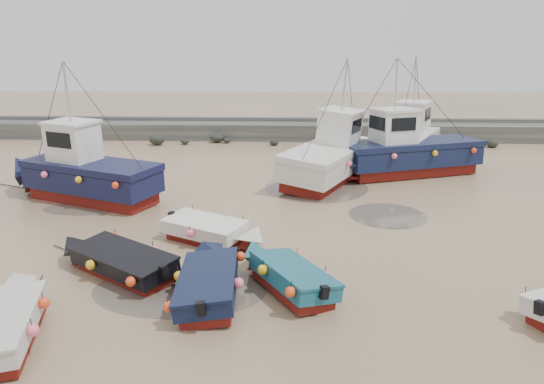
{
  "coord_description": "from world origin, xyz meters",
  "views": [
    {
      "loc": [
        0.51,
        -17.12,
        7.09
      ],
      "look_at": [
        -0.34,
        2.76,
        1.4
      ],
      "focal_mm": 35.0,
      "sensor_mm": 36.0,
      "label": 1
    }
  ],
  "objects": [
    {
      "name": "ground",
      "position": [
        0.0,
        0.0,
        0.0
      ],
      "size": [
        120.0,
        120.0,
        0.0
      ],
      "primitive_type": "plane",
      "color": "tan",
      "rests_on": "ground"
    },
    {
      "name": "seawall",
      "position": [
        0.05,
        21.99,
        0.63
      ],
      "size": [
        60.0,
        4.92,
        1.5
      ],
      "color": "#5F5E5A",
      "rests_on": "ground"
    },
    {
      "name": "puddle_a",
      "position": [
        -2.83,
        -2.98,
        0.0
      ],
      "size": [
        5.18,
        5.18,
        0.01
      ],
      "primitive_type": "cylinder",
      "color": "#595147",
      "rests_on": "ground"
    },
    {
      "name": "puddle_b",
      "position": [
        4.48,
        4.26,
        0.0
      ],
      "size": [
        3.26,
        3.26,
        0.01
      ],
      "primitive_type": "cylinder",
      "color": "#595147",
      "rests_on": "ground"
    },
    {
      "name": "puddle_c",
      "position": [
        -8.74,
        4.59,
        0.0
      ],
      "size": [
        3.43,
        3.43,
        0.01
      ],
      "primitive_type": "cylinder",
      "color": "#595147",
      "rests_on": "ground"
    },
    {
      "name": "puddle_d",
      "position": [
        1.65,
        8.75,
        0.0
      ],
      "size": [
        5.17,
        5.17,
        0.01
      ],
      "primitive_type": "cylinder",
      "color": "#595147",
      "rests_on": "ground"
    },
    {
      "name": "dinghy_0",
      "position": [
        -6.39,
        -5.73,
        0.55
      ],
      "size": [
        2.27,
        5.62,
        1.43
      ],
      "rotation": [
        0.0,
        0.0,
        0.26
      ],
      "color": "maroon",
      "rests_on": "ground"
    },
    {
      "name": "dinghy_1",
      "position": [
        -1.83,
        -3.23,
        0.55
      ],
      "size": [
        2.13,
        5.86,
        1.43
      ],
      "rotation": [
        0.0,
        0.0,
        0.07
      ],
      "color": "maroon",
      "rests_on": "ground"
    },
    {
      "name": "dinghy_2",
      "position": [
        0.27,
        -2.78,
        0.56
      ],
      "size": [
        3.29,
        4.86,
        1.43
      ],
      "rotation": [
        0.0,
        0.0,
        0.54
      ],
      "color": "maroon",
      "rests_on": "ground"
    },
    {
      "name": "dinghy_4",
      "position": [
        -5.02,
        -1.88,
        0.55
      ],
      "size": [
        5.28,
        4.0,
        1.43
      ],
      "rotation": [
        0.0,
        0.0,
        0.96
      ],
      "color": "maroon",
      "rests_on": "ground"
    },
    {
      "name": "dinghy_5",
      "position": [
        -2.38,
        0.79,
        0.56
      ],
      "size": [
        4.88,
        3.21,
        1.43
      ],
      "rotation": [
        0.0,
        0.0,
        -2.07
      ],
      "color": "maroon",
      "rests_on": "ground"
    },
    {
      "name": "cabin_boat_0",
      "position": [
        -9.21,
        6.04,
        1.36
      ],
      "size": [
        9.29,
        5.19,
        6.22
      ],
      "rotation": [
        0.0,
        0.0,
        1.16
      ],
      "color": "maroon",
      "rests_on": "ground"
    },
    {
      "name": "cabin_boat_1",
      "position": [
        2.51,
        10.5,
        1.32
      ],
      "size": [
        6.11,
        10.38,
        6.22
      ],
      "rotation": [
        0.0,
        0.0,
        -0.44
      ],
      "color": "maroon",
      "rests_on": "ground"
    },
    {
      "name": "cabin_boat_2",
      "position": [
        6.19,
        11.28,
        1.31
      ],
      "size": [
        10.69,
        5.69,
        6.22
      ],
      "rotation": [
        0.0,
        0.0,
        1.92
      ],
      "color": "maroon",
      "rests_on": "ground"
    },
    {
      "name": "cabin_boat_3",
      "position": [
        7.51,
        14.56,
        1.39
      ],
      "size": [
        5.2,
        8.58,
        6.22
      ],
      "rotation": [
        0.0,
        0.0,
        -0.44
      ],
      "color": "maroon",
      "rests_on": "ground"
    },
    {
      "name": "person",
      "position": [
        -6.89,
        4.76,
        0.0
      ],
      "size": [
        0.76,
        0.61,
        1.81
      ],
      "primitive_type": "imported",
      "rotation": [
        0.0,
        0.0,
        3.45
      ],
      "color": "#1C243C",
      "rests_on": "ground"
    }
  ]
}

